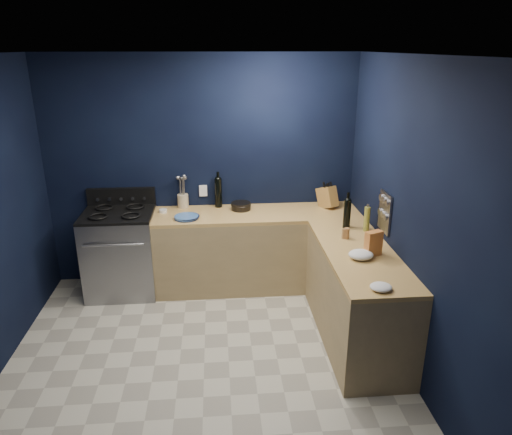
{
  "coord_description": "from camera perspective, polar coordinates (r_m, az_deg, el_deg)",
  "views": [
    {
      "loc": [
        0.16,
        -3.54,
        2.66
      ],
      "look_at": [
        0.55,
        1.0,
        1.0
      ],
      "focal_mm": 33.2,
      "sensor_mm": 36.0,
      "label": 1
    }
  ],
  "objects": [
    {
      "name": "top_right",
      "position": [
        4.41,
        12.39,
        -4.3
      ],
      "size": [
        0.63,
        1.67,
        0.04
      ],
      "primitive_type": "cube",
      "color": "olive",
      "rests_on": "cab_right"
    },
    {
      "name": "spice_panel",
      "position": [
        4.63,
        15.28,
        0.63
      ],
      "size": [
        0.02,
        0.28,
        0.38
      ],
      "primitive_type": "cube",
      "color": "gray",
      "rests_on": "wall_right"
    },
    {
      "name": "towel_end",
      "position": [
        3.77,
        14.82,
        -8.1
      ],
      "size": [
        0.21,
        0.2,
        0.05
      ],
      "primitive_type": "ellipsoid",
      "rotation": [
        0.0,
        0.0,
        -0.3
      ],
      "color": "white",
      "rests_on": "top_right"
    },
    {
      "name": "wall_right",
      "position": [
        4.12,
        18.28,
        -0.33
      ],
      "size": [
        0.02,
        3.5,
        2.6
      ],
      "primitive_type": "cube",
      "color": "black",
      "rests_on": "ground"
    },
    {
      "name": "lemon_basket",
      "position": [
        5.38,
        -1.82,
        1.38
      ],
      "size": [
        0.26,
        0.26,
        0.08
      ],
      "primitive_type": "cylinder",
      "rotation": [
        0.0,
        0.0,
        0.19
      ],
      "color": "black",
      "rests_on": "top_back"
    },
    {
      "name": "spice_jar_far",
      "position": [
        4.65,
        10.63,
        -1.92
      ],
      "size": [
        0.06,
        0.06,
        0.1
      ],
      "primitive_type": "cylinder",
      "rotation": [
        0.0,
        0.0,
        0.17
      ],
      "color": "olive",
      "rests_on": "top_right"
    },
    {
      "name": "knife_block",
      "position": [
        5.51,
        8.58,
        2.44
      ],
      "size": [
        0.25,
        0.3,
        0.29
      ],
      "primitive_type": "cube",
      "rotation": [
        -0.31,
        0.0,
        0.54
      ],
      "color": "olive",
      "rests_on": "top_back"
    },
    {
      "name": "top_back",
      "position": [
        5.3,
        0.13,
        0.4
      ],
      "size": [
        2.3,
        0.63,
        0.04
      ],
      "primitive_type": "cube",
      "color": "olive",
      "rests_on": "cab_back"
    },
    {
      "name": "wine_bottle_back",
      "position": [
        5.45,
        -4.56,
        2.97
      ],
      "size": [
        0.11,
        0.11,
        0.34
      ],
      "primitive_type": "cylinder",
      "rotation": [
        0.0,
        0.0,
        -0.43
      ],
      "color": "black",
      "rests_on": "top_back"
    },
    {
      "name": "gas_range",
      "position": [
        5.53,
        -15.89,
        -4.22
      ],
      "size": [
        0.76,
        0.66,
        0.92
      ],
      "primitive_type": "cube",
      "color": "gray",
      "rests_on": "floor"
    },
    {
      "name": "cooktop",
      "position": [
        5.36,
        -16.36,
        0.41
      ],
      "size": [
        0.76,
        0.66,
        0.03
      ],
      "primitive_type": "cube",
      "color": "black",
      "rests_on": "gas_range"
    },
    {
      "name": "towel_front",
      "position": [
        4.25,
        12.53,
        -4.39
      ],
      "size": [
        0.27,
        0.25,
        0.08
      ],
      "primitive_type": "ellipsoid",
      "rotation": [
        0.0,
        0.0,
        0.32
      ],
      "color": "white",
      "rests_on": "top_right"
    },
    {
      "name": "wall_front",
      "position": [
        2.25,
        -8.31,
        -17.53
      ],
      "size": [
        3.5,
        0.02,
        2.6
      ],
      "primitive_type": "cube",
      "color": "black",
      "rests_on": "ground"
    },
    {
      "name": "ramekin",
      "position": [
        5.4,
        -11.14,
        0.79
      ],
      "size": [
        0.11,
        0.11,
        0.03
      ],
      "primitive_type": "cylinder",
      "rotation": [
        0.0,
        0.0,
        -0.26
      ],
      "color": "white",
      "rests_on": "top_back"
    },
    {
      "name": "oil_bottle",
      "position": [
        4.85,
        13.21,
        -0.2
      ],
      "size": [
        0.08,
        0.08,
        0.25
      ],
      "primitive_type": "cylinder",
      "rotation": [
        0.0,
        0.0,
        -0.41
      ],
      "color": "olive",
      "rests_on": "top_right"
    },
    {
      "name": "cab_right",
      "position": [
        4.61,
        11.97,
        -9.41
      ],
      "size": [
        0.63,
        1.67,
        0.86
      ],
      "primitive_type": "cube",
      "color": "#A18759",
      "rests_on": "floor"
    },
    {
      "name": "floor",
      "position": [
        4.44,
        -6.25,
        -17.12
      ],
      "size": [
        3.5,
        3.5,
        0.02
      ],
      "primitive_type": "cube",
      "color": "#BAB6A2",
      "rests_on": "ground"
    },
    {
      "name": "wine_bottle_right",
      "position": [
        4.89,
        10.91,
        0.42
      ],
      "size": [
        0.09,
        0.09,
        0.3
      ],
      "primitive_type": "cylinder",
      "rotation": [
        0.0,
        0.0,
        -0.25
      ],
      "color": "black",
      "rests_on": "top_right"
    },
    {
      "name": "wall_outlet",
      "position": [
        5.51,
        -6.38,
        3.23
      ],
      "size": [
        0.09,
        0.02,
        0.13
      ],
      "primitive_type": "cube",
      "color": "white",
      "rests_on": "wall_back"
    },
    {
      "name": "crouton_bag",
      "position": [
        4.31,
        13.95,
        -3.06
      ],
      "size": [
        0.17,
        0.13,
        0.23
      ],
      "primitive_type": "cube",
      "rotation": [
        0.0,
        0.0,
        0.39
      ],
      "color": "#B51D2D",
      "rests_on": "top_right"
    },
    {
      "name": "backguard",
      "position": [
        5.61,
        -15.91,
        2.45
      ],
      "size": [
        0.76,
        0.06,
        0.2
      ],
      "primitive_type": "cube",
      "color": "black",
      "rests_on": "gas_range"
    },
    {
      "name": "cab_back",
      "position": [
        5.47,
        0.13,
        -4.04
      ],
      "size": [
        2.3,
        0.63,
        0.86
      ],
      "primitive_type": "cube",
      "color": "#A18759",
      "rests_on": "floor"
    },
    {
      "name": "ceiling",
      "position": [
        3.54,
        -7.92,
        19.02
      ],
      "size": [
        3.5,
        3.5,
        0.02
      ],
      "primitive_type": "cube",
      "color": "silver",
      "rests_on": "ground"
    },
    {
      "name": "oven_door",
      "position": [
        5.26,
        -16.47,
        -5.73
      ],
      "size": [
        0.59,
        0.02,
        0.42
      ],
      "primitive_type": "cube",
      "color": "black",
      "rests_on": "gas_range"
    },
    {
      "name": "plate_stack",
      "position": [
        5.16,
        -8.38,
        0.03
      ],
      "size": [
        0.28,
        0.28,
        0.03
      ],
      "primitive_type": "cylinder",
      "rotation": [
        0.0,
        0.0,
        -0.07
      ],
      "color": "#336798",
      "rests_on": "top_back"
    },
    {
      "name": "spice_jar_near",
      "position": [
        4.65,
        10.89,
        -1.89
      ],
      "size": [
        0.05,
        0.05,
        0.11
      ],
      "primitive_type": "cylinder",
      "rotation": [
        0.0,
        0.0,
        -0.07
      ],
      "color": "olive",
      "rests_on": "top_right"
    },
    {
      "name": "utensil_crock",
      "position": [
        5.51,
        -8.78,
        1.99
      ],
      "size": [
        0.14,
        0.14,
        0.16
      ],
      "primitive_type": "cylinder",
      "rotation": [
        0.0,
        0.0,
        0.16
      ],
      "color": "beige",
      "rests_on": "top_back"
    },
    {
      "name": "wall_back",
      "position": [
        5.47,
        -6.47,
        5.5
      ],
      "size": [
        3.5,
        0.02,
        2.6
      ],
      "primitive_type": "cube",
      "color": "black",
      "rests_on": "ground"
    }
  ]
}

